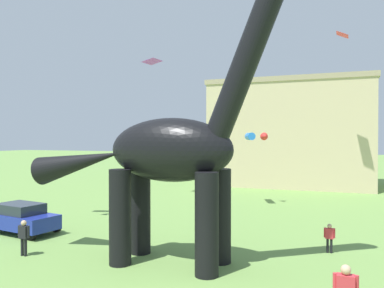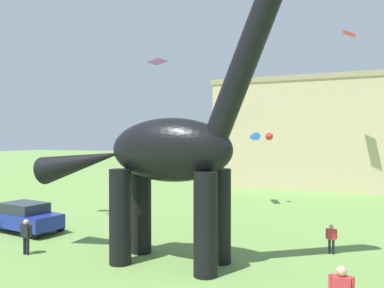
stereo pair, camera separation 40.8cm
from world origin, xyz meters
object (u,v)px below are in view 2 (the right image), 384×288
(person_near_flyer, at_px, (331,236))
(person_watching_child, at_px, (26,233))
(kite_trailing, at_px, (158,62))
(kite_far_right, at_px, (349,34))
(dinosaur_sculpture, at_px, (169,150))
(kite_mid_left, at_px, (258,136))
(parked_sedan_left, at_px, (24,217))

(person_near_flyer, height_order, person_watching_child, person_watching_child)
(kite_trailing, relative_size, kite_far_right, 1.29)
(person_watching_child, bearing_deg, kite_trailing, -123.13)
(dinosaur_sculpture, bearing_deg, person_near_flyer, 0.90)
(dinosaur_sculpture, height_order, kite_trailing, dinosaur_sculpture)
(kite_mid_left, relative_size, kite_far_right, 1.54)
(person_near_flyer, bearing_deg, kite_mid_left, 86.40)
(parked_sedan_left, relative_size, person_near_flyer, 3.53)
(kite_mid_left, height_order, kite_far_right, kite_far_right)
(dinosaur_sculpture, relative_size, kite_far_right, 9.46)
(person_watching_child, xyz_separation_m, kite_trailing, (-2.45, 16.71, 10.42))
(dinosaur_sculpture, distance_m, parked_sedan_left, 10.06)
(dinosaur_sculpture, xyz_separation_m, person_watching_child, (-6.08, -1.29, -3.56))
(parked_sedan_left, relative_size, kite_mid_left, 2.20)
(parked_sedan_left, bearing_deg, kite_mid_left, 62.67)
(kite_far_right, bearing_deg, person_watching_child, -120.53)
(parked_sedan_left, xyz_separation_m, person_watching_child, (3.14, -2.98, 0.10))
(kite_trailing, bearing_deg, parked_sedan_left, -92.89)
(parked_sedan_left, relative_size, kite_far_right, 3.39)
(person_near_flyer, xyz_separation_m, person_watching_child, (-11.91, -5.04, 0.14))
(dinosaur_sculpture, relative_size, parked_sedan_left, 2.79)
(person_near_flyer, bearing_deg, parked_sedan_left, 156.48)
(person_near_flyer, bearing_deg, kite_far_right, 57.15)
(dinosaur_sculpture, distance_m, kite_far_right, 22.37)
(dinosaur_sculpture, distance_m, person_watching_child, 7.16)
(dinosaur_sculpture, bearing_deg, kite_trailing, 87.15)
(dinosaur_sculpture, xyz_separation_m, kite_trailing, (-8.52, 15.42, 6.85))
(parked_sedan_left, relative_size, kite_trailing, 2.63)
(person_near_flyer, relative_size, kite_mid_left, 0.62)
(person_near_flyer, bearing_deg, dinosaur_sculpture, -178.63)
(person_watching_child, height_order, kite_mid_left, kite_mid_left)
(dinosaur_sculpture, relative_size, kite_mid_left, 6.14)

